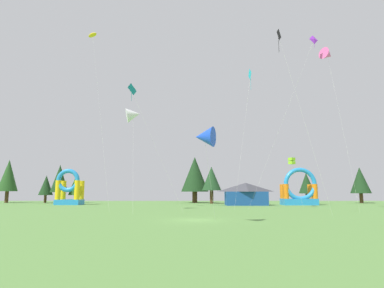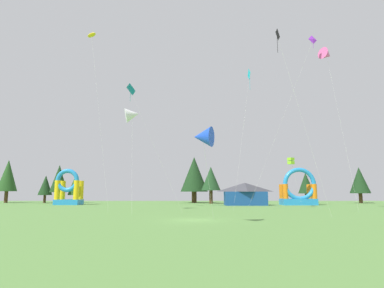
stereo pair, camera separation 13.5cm
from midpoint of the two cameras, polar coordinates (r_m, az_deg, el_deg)
name	(u,v)px [view 2 (the right image)]	position (r m, az deg, el deg)	size (l,w,h in m)	color
ground_plane	(192,220)	(30.09, 0.15, -13.13)	(120.00, 120.00, 0.00)	#5B8C42
kite_black_diamond	(277,37)	(37.73, 14.62, 17.51)	(5.47, 1.34, 19.48)	black
kite_purple_diamond	(312,41)	(51.42, 20.27, 16.40)	(9.65, 4.97, 24.35)	purple
kite_cyan_diamond	(250,75)	(52.28, 10.12, 11.68)	(3.64, 4.50, 21.03)	#19B7CC
kite_pink_delta	(326,55)	(52.93, 22.37, 14.16)	(2.82, 4.13, 23.16)	#EA599E
kite_teal_diamond	(130,91)	(40.63, -10.67, 9.04)	(6.87, 2.36, 15.20)	#0C7F7A
kite_yellow_parafoil	(91,36)	(53.40, -17.05, 17.59)	(5.23, 4.23, 25.92)	yellow
kite_white_delta	(132,115)	(46.09, -10.33, 5.05)	(2.58, 6.90, 14.22)	white
kite_blue_delta	(202,137)	(26.74, 1.97, 1.25)	(2.06, 3.92, 7.84)	blue
kite_lime_box	(291,161)	(54.61, 16.85, -2.85)	(2.41, 1.58, 7.88)	#8CD826
inflatable_blue_arch	(68,191)	(68.13, -20.71, -7.67)	(4.65, 3.64, 6.86)	#268CD8
inflatable_orange_dome	(298,192)	(65.70, 18.08, -7.99)	(6.37, 3.52, 7.00)	#268CD8
festival_tent	(245,194)	(62.52, 9.24, -8.58)	(7.59, 4.11, 4.15)	#19478C
tree_row_0	(7,176)	(86.31, -29.42, -4.81)	(4.30, 4.30, 9.79)	#4C331E
tree_row_1	(45,185)	(81.36, -24.15, -6.58)	(3.08, 3.08, 6.14)	#4C331E
tree_row_2	(59,179)	(77.46, -22.14, -5.60)	(3.71, 3.71, 8.34)	#4C331E
tree_row_3	(75,186)	(78.36, -19.71, -6.83)	(3.00, 3.00, 6.00)	#4C331E
tree_row_4	(194,174)	(75.16, 0.37, -5.31)	(6.18, 6.18, 10.40)	#4C331E
tree_row_5	(211,179)	(70.55, 3.30, -6.07)	(4.13, 4.13, 7.81)	#4C331E
tree_row_6	(305,183)	(78.37, 19.19, -6.47)	(3.47, 3.47, 6.72)	#4C331E
tree_row_7	(359,180)	(81.85, 27.11, -5.65)	(4.29, 4.29, 7.90)	#4C331E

